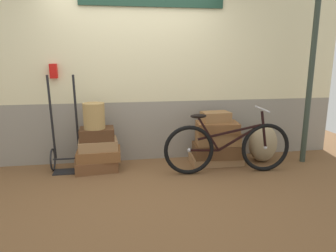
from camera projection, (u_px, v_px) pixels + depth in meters
ground at (140, 180)px, 4.15m from camera, size 8.48×5.20×0.06m
station_building at (135, 70)px, 4.65m from camera, size 6.48×0.74×2.76m
suitcase_0 at (96, 164)px, 4.41m from camera, size 0.63×0.49×0.16m
suitcase_1 at (99, 154)px, 4.38m from camera, size 0.60×0.41×0.15m
suitcase_2 at (98, 144)px, 4.36m from camera, size 0.56×0.43×0.14m
suitcase_3 at (97, 134)px, 4.32m from camera, size 0.48×0.35×0.17m
suitcase_4 at (216, 159)px, 4.71m from camera, size 0.76×0.44×0.12m
suitcase_5 at (218, 150)px, 4.63m from camera, size 0.75×0.47×0.20m
suitcase_6 at (218, 138)px, 4.59m from camera, size 0.66×0.44×0.19m
suitcase_7 at (217, 127)px, 4.53m from camera, size 0.64×0.45×0.14m
suitcase_8 at (216, 117)px, 4.53m from camera, size 0.42×0.30×0.15m
wicker_basket at (94, 116)px, 4.23m from camera, size 0.29×0.29×0.35m
luggage_trolley at (66, 150)px, 4.36m from camera, size 0.42×0.38×1.35m
burlap_sack at (263, 143)px, 4.73m from camera, size 0.43×0.37×0.58m
bicycle at (227, 147)px, 4.25m from camera, size 1.77×0.46×0.90m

